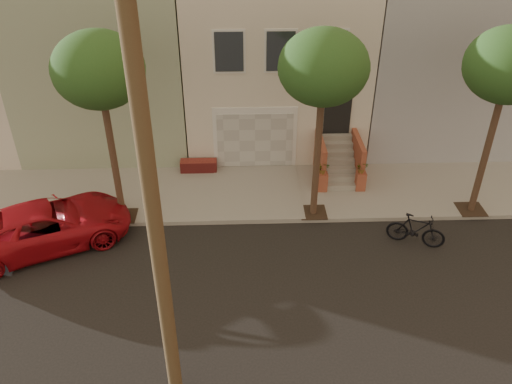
{
  "coord_description": "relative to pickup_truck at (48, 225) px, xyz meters",
  "views": [
    {
      "loc": [
        -1.45,
        -10.66,
        10.36
      ],
      "look_at": [
        -1.0,
        3.0,
        1.6
      ],
      "focal_mm": 36.37,
      "sensor_mm": 36.0,
      "label": 1
    }
  ],
  "objects": [
    {
      "name": "pickup_truck",
      "position": [
        0.0,
        0.0,
        0.0
      ],
      "size": [
        5.63,
        4.22,
        1.42
      ],
      "primitive_type": "imported",
      "rotation": [
        0.0,
        0.0,
        1.99
      ],
      "color": "#A70F19",
      "rests_on": "ground"
    },
    {
      "name": "motorcycle",
      "position": [
        11.6,
        -0.42,
        -0.16
      ],
      "size": [
        1.88,
        1.15,
        1.09
      ],
      "primitive_type": "imported",
      "rotation": [
        0.0,
        0.0,
        1.19
      ],
      "color": "black",
      "rests_on": "ground"
    },
    {
      "name": "tree_left",
      "position": [
        2.07,
        1.22,
        4.55
      ],
      "size": [
        2.7,
        2.57,
        6.3
      ],
      "color": "#2D2116",
      "rests_on": "sidewalk"
    },
    {
      "name": "ground",
      "position": [
        7.57,
        -2.68,
        -0.71
      ],
      "size": [
        90.0,
        90.0,
        0.0
      ],
      "primitive_type": "plane",
      "color": "black",
      "rests_on": "ground"
    },
    {
      "name": "tree_right",
      "position": [
        14.07,
        1.22,
        4.55
      ],
      "size": [
        2.7,
        2.57,
        6.3
      ],
      "color": "#2D2116",
      "rests_on": "sidewalk"
    },
    {
      "name": "sidewalk",
      "position": [
        7.57,
        2.67,
        -0.64
      ],
      "size": [
        40.0,
        3.7,
        0.15
      ],
      "primitive_type": "cube",
      "color": "gray",
      "rests_on": "ground"
    },
    {
      "name": "house_row",
      "position": [
        7.57,
        8.51,
        2.93
      ],
      "size": [
        33.1,
        11.7,
        7.0
      ],
      "color": "beige",
      "rests_on": "sidewalk"
    },
    {
      "name": "tree_mid",
      "position": [
        8.57,
        1.22,
        4.55
      ],
      "size": [
        2.7,
        2.57,
        6.3
      ],
      "color": "#2D2116",
      "rests_on": "sidewalk"
    }
  ]
}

